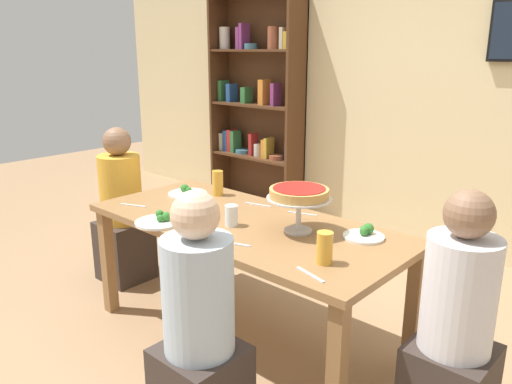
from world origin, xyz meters
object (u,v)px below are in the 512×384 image
Objects in this scene: salad_plate_spare at (365,233)px; cutlery_fork_far at (234,244)px; bookshelf at (257,103)px; salad_plate_far_diner at (187,193)px; dining_table at (244,235)px; cutlery_knife_far at (133,205)px; diner_near_right at (200,340)px; cutlery_fork_near at (302,214)px; cutlery_knife_near at (258,205)px; diner_head_west at (123,216)px; water_glass_clear_near at (232,216)px; diner_head_east at (454,339)px; beer_glass_amber_tall at (325,248)px; salad_plate_near_diner at (160,220)px; cutlery_spare_fork at (310,275)px; beer_glass_amber_short at (218,183)px; deep_dish_pizza_stand at (299,196)px.

cutlery_fork_far is (-0.44, -0.52, -0.02)m from salad_plate_spare.
salad_plate_far_diner is at bearing -60.38° from bookshelf.
cutlery_knife_far reaches higher than dining_table.
diner_near_right is 1.39m from salad_plate_far_diner.
cutlery_knife_near is (-0.31, -0.04, 0.00)m from cutlery_fork_near.
diner_head_west is 1.27m from water_glass_clear_near.
salad_plate_spare is at bearing -20.86° from diner_head_east.
diner_head_east and diner_head_west have the same top height.
cutlery_knife_near is 1.00× the size of cutlery_knife_far.
diner_head_west is 1.93m from beer_glass_amber_tall.
salad_plate_near_diner is 1.21× the size of salad_plate_spare.
bookshelf is 12.29× the size of cutlery_spare_fork.
cutlery_fork_far reaches higher than dining_table.
water_glass_clear_near is 0.65× the size of cutlery_knife_far.
dining_table is at bearing -28.29° from beer_glass_amber_short.
cutlery_fork_far and cutlery_knife_far have the same top height.
diner_head_west is at bearing 149.34° from cutlery_fork_far.
bookshelf is 3.53m from diner_near_right.
diner_near_right is at bearing 85.06° from cutlery_fork_near.
cutlery_knife_near is (-1.36, 0.26, 0.25)m from diner_head_east.
diner_head_east is 6.95× the size of beer_glass_amber_short.
cutlery_fork_far is (0.69, -0.55, -0.08)m from beer_glass_amber_short.
cutlery_spare_fork is at bearing 110.95° from cutlery_fork_near.
salad_plate_far_diner is (-0.98, 0.06, -0.18)m from deep_dish_pizza_stand.
deep_dish_pizza_stand reaches higher than beer_glass_amber_short.
cutlery_knife_near is at bearing 159.67° from cutlery_spare_fork.
diner_head_east reaches higher than water_glass_clear_near.
deep_dish_pizza_stand reaches higher than cutlery_fork_near.
salad_plate_near_diner is at bearing -143.99° from water_glass_clear_near.
salad_plate_spare reaches higher than cutlery_knife_far.
deep_dish_pizza_stand is at bearing 32.16° from salad_plate_near_diner.
cutlery_fork_far is at bearing -54.97° from dining_table.
bookshelf reaches higher than cutlery_fork_far.
diner_head_west reaches higher than beer_glass_amber_tall.
cutlery_knife_far and cutlery_spare_fork have the same top height.
diner_near_right is at bearing -26.77° from salad_plate_near_diner.
beer_glass_amber_short reaches higher than dining_table.
dining_table is 0.76m from cutlery_knife_far.
diner_near_right is at bearing -44.56° from cutlery_knife_far.
deep_dish_pizza_stand is 0.85m from beer_glass_amber_short.
beer_glass_amber_tall is 0.93m from cutlery_knife_near.
cutlery_knife_far is at bearing 67.62° from diner_near_right.
cutlery_knife_near is at bearing 117.50° from dining_table.
cutlery_knife_far is at bearing -99.50° from salad_plate_far_diner.
salad_plate_spare is at bearing 4.62° from salad_plate_far_diner.
beer_glass_amber_short is (-1.13, 0.03, 0.06)m from salad_plate_spare.
cutlery_knife_near is (0.18, 0.62, -0.01)m from salad_plate_near_diner.
diner_head_east is 6.39× the size of cutlery_knife_far.
salad_plate_near_diner is (-0.66, -0.41, -0.18)m from deep_dish_pizza_stand.
cutlery_knife_near is (-0.56, 1.00, 0.25)m from diner_near_right.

